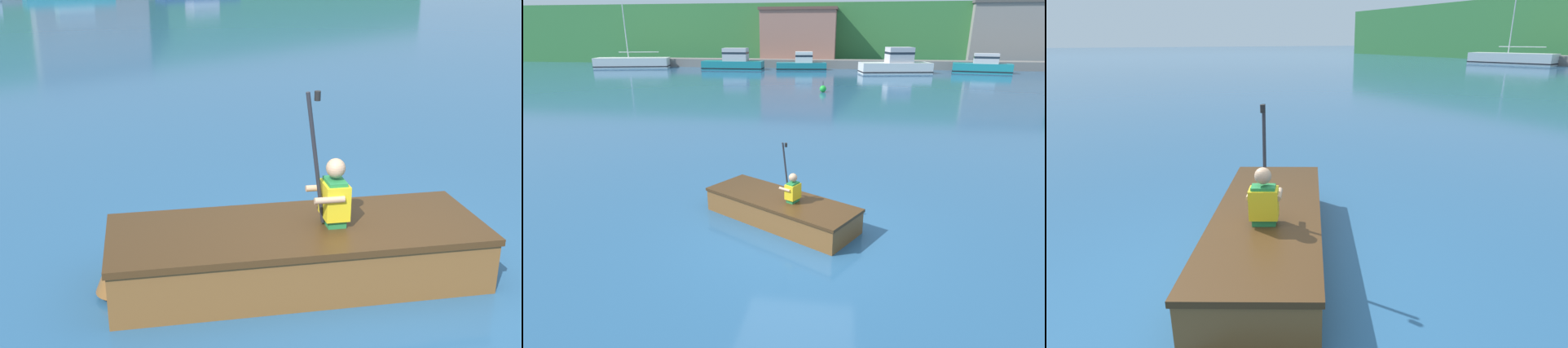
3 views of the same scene
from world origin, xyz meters
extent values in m
plane|color=#28567F|center=(0.00, 0.00, 0.00)|extent=(300.00, 300.00, 0.00)
cube|color=white|center=(-23.22, 37.12, 0.55)|extent=(8.30, 4.30, 1.09)
cube|color=black|center=(-23.22, 37.12, 0.19)|extent=(8.35, 4.35, 0.10)
cylinder|color=silver|center=(-23.61, 37.03, 3.86)|extent=(0.10, 0.10, 5.52)
cylinder|color=silver|center=(-22.45, 37.32, 1.69)|extent=(4.26, 1.13, 0.07)
cube|color=brown|center=(-0.42, 0.57, 0.26)|extent=(3.38, 2.58, 0.52)
cube|color=#432A13|center=(-0.42, 0.57, 0.49)|extent=(3.43, 2.64, 0.06)
cube|color=#432A13|center=(-0.42, 0.57, 0.48)|extent=(2.88, 2.18, 0.02)
cone|color=brown|center=(-1.78, 1.34, 0.28)|extent=(0.53, 0.53, 0.47)
cube|color=brown|center=(-0.21, 0.44, 0.47)|extent=(0.67, 1.00, 0.03)
cube|color=#267F3F|center=(-0.14, 0.40, 0.72)|extent=(0.26, 0.29, 0.41)
cube|color=yellow|center=(-0.14, 0.40, 0.74)|extent=(0.33, 0.36, 0.31)
sphere|color=tan|center=(-0.14, 0.40, 1.04)|extent=(0.17, 0.17, 0.17)
cylinder|color=tan|center=(-0.14, 0.58, 0.81)|extent=(0.25, 0.18, 0.06)
cylinder|color=tan|center=(-0.29, 0.32, 0.81)|extent=(0.25, 0.18, 0.06)
cylinder|color=#232328|center=(-0.30, 0.49, 1.13)|extent=(0.19, 0.13, 1.17)
cylinder|color=black|center=(-0.30, 0.49, 1.67)|extent=(0.05, 0.05, 0.08)
camera|label=1|loc=(-4.03, -3.22, 2.85)|focal=45.00mm
camera|label=2|loc=(0.83, -7.09, 3.74)|focal=28.00mm
camera|label=3|loc=(3.40, -1.08, 2.31)|focal=28.00mm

